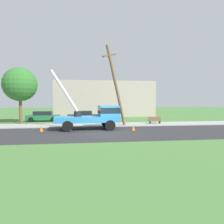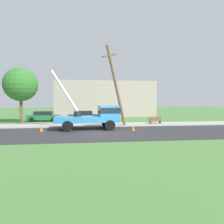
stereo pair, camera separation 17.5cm
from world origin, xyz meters
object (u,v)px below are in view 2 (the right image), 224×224
Objects in this scene: utility_truck at (96,115)px; parked_sedan_black at (84,116)px; traffic_cone_ahead at (133,128)px; traffic_cone_behind at (41,128)px; roadside_tree_near at (21,85)px; leaning_utility_pole at (116,86)px; park_bench at (155,120)px; parked_sedan_green at (44,116)px.

parked_sedan_black is (-1.33, 9.12, -0.70)m from utility_truck.
traffic_cone_behind is (-8.62, 0.53, 0.00)m from traffic_cone_ahead.
roadside_tree_near reaches higher than parked_sedan_black.
leaning_utility_pole is 5.46× the size of park_bench.
parked_sedan_green is 5.34m from roadside_tree_near.
parked_sedan_green reaches higher than traffic_cone_ahead.
parked_sedan_black reaches higher than park_bench.
leaning_utility_pole reaches higher than park_bench.
traffic_cone_ahead is (1.23, -2.95, -4.20)m from leaning_utility_pole.
parked_sedan_green is at bearing 100.34° from traffic_cone_behind.
roadside_tree_near is at bearing 157.37° from leaning_utility_pole.
traffic_cone_behind is at bearing -110.76° from parked_sedan_black.
park_bench is at bearing 18.81° from leaning_utility_pole.
roadside_tree_near is (-16.42, 3.03, 4.41)m from park_bench.
parked_sedan_green is (-10.38, 10.19, 0.43)m from traffic_cone_ahead.
roadside_tree_near is (-12.61, 7.70, 4.59)m from traffic_cone_ahead.
leaning_utility_pole is at bearing 18.13° from traffic_cone_behind.
utility_truck reaches higher than traffic_cone_ahead.
utility_truck reaches higher than park_bench.
traffic_cone_ahead is 0.13× the size of parked_sedan_green.
traffic_cone_behind is at bearing -171.00° from utility_truck.
utility_truck is 0.79× the size of leaning_utility_pole.
roadside_tree_near is (-2.23, -2.50, 4.16)m from parked_sedan_green.
parked_sedan_green reaches higher than park_bench.
park_bench is (5.03, 1.71, -4.02)m from leaning_utility_pole.
park_bench is at bearing -21.29° from parked_sedan_green.
parked_sedan_green is 1.00× the size of parked_sedan_black.
parked_sedan_green reaches higher than traffic_cone_behind.
leaning_utility_pole is 8.84m from traffic_cone_behind.
roadside_tree_near is (-3.99, 7.16, 4.59)m from traffic_cone_behind.
traffic_cone_ahead is 11.54m from parked_sedan_black.
leaning_utility_pole reaches higher than utility_truck.
utility_truck is 0.99× the size of roadside_tree_near.
traffic_cone_behind is at bearing -79.66° from parked_sedan_green.
traffic_cone_ahead is (3.53, -1.34, -1.13)m from utility_truck.
utility_truck is 8.11m from park_bench.
parked_sedan_black is at bearing 69.24° from traffic_cone_behind.
leaning_utility_pole reaches higher than traffic_cone_ahead.
parked_sedan_green is 5.53m from parked_sedan_black.
park_bench is (3.81, 4.67, 0.18)m from traffic_cone_ahead.
traffic_cone_behind is 0.08× the size of roadside_tree_near.
park_bench reaches higher than traffic_cone_behind.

